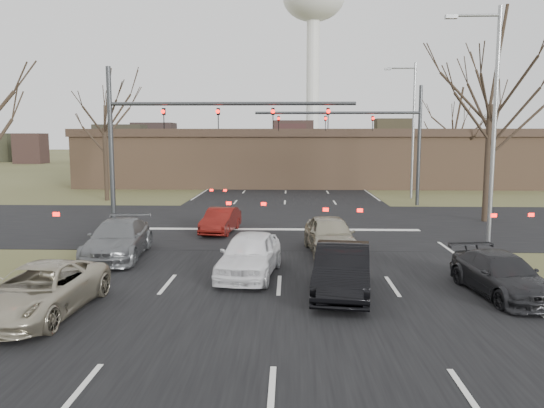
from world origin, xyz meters
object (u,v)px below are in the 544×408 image
(building, at_px, (307,157))
(water_tower, at_px, (314,8))
(streetlight_right_near, at_px, (491,113))
(car_silver_suv, at_px, (40,290))
(car_charcoal_sedan, at_px, (502,275))
(car_grey_ahead, at_px, (118,239))
(car_white_sedan, at_px, (250,254))
(mast_arm_near, at_px, (176,127))
(car_silver_ahead, at_px, (330,235))
(car_red_ahead, at_px, (221,220))
(mast_arm_far, at_px, (377,131))
(streetlight_right_far, at_px, (411,123))
(car_black_hatch, at_px, (342,270))

(building, height_order, water_tower, water_tower)
(water_tower, xyz_separation_m, streetlight_right_near, (2.82, -110.00, -29.88))
(car_silver_suv, xyz_separation_m, car_charcoal_sedan, (12.66, 2.12, -0.04))
(streetlight_right_near, xyz_separation_m, car_charcoal_sedan, (-2.32, -7.77, -4.98))
(streetlight_right_near, bearing_deg, car_grey_ahead, -167.72)
(streetlight_right_near, relative_size, car_white_sedan, 2.32)
(mast_arm_near, xyz_separation_m, car_grey_ahead, (-1.01, -6.28, -4.36))
(car_grey_ahead, bearing_deg, car_silver_ahead, 2.64)
(streetlight_right_near, bearing_deg, building, 103.69)
(water_tower, xyz_separation_m, car_red_ahead, (-9.00, -107.86, -34.87))
(mast_arm_far, height_order, streetlight_right_near, streetlight_right_near)
(building, distance_m, mast_arm_near, 26.14)
(water_tower, xyz_separation_m, streetlight_right_far, (3.32, -93.00, -29.88))
(streetlight_right_far, bearing_deg, car_silver_ahead, -110.96)
(mast_arm_far, bearing_deg, car_white_sedan, -110.89)
(building, relative_size, car_grey_ahead, 8.60)
(car_white_sedan, height_order, car_charcoal_sedan, car_white_sedan)
(water_tower, relative_size, car_red_ahead, 12.29)
(building, bearing_deg, car_white_sedan, -95.08)
(mast_arm_near, distance_m, car_silver_ahead, 9.90)
(mast_arm_far, height_order, car_white_sedan, mast_arm_far)
(car_charcoal_sedan, distance_m, car_red_ahead, 13.72)
(car_white_sedan, bearing_deg, mast_arm_near, 122.43)
(water_tower, xyz_separation_m, car_charcoal_sedan, (0.50, -117.77, -34.86))
(streetlight_right_near, bearing_deg, mast_arm_far, 101.47)
(car_silver_suv, bearing_deg, mast_arm_far, 65.09)
(car_white_sedan, distance_m, car_charcoal_sedan, 7.75)
(water_tower, relative_size, car_silver_ahead, 10.19)
(water_tower, bearing_deg, car_black_hatch, -92.01)
(building, height_order, car_white_sedan, building)
(mast_arm_near, height_order, car_white_sedan, mast_arm_near)
(car_white_sedan, distance_m, car_red_ahead, 8.22)
(water_tower, height_order, car_red_ahead, water_tower)
(car_red_ahead, xyz_separation_m, car_silver_ahead, (4.94, -4.42, 0.15))
(water_tower, bearing_deg, car_white_sedan, -93.46)
(streetlight_right_far, bearing_deg, car_black_hatch, -106.74)
(car_charcoal_sedan, bearing_deg, car_grey_ahead, 152.77)
(car_silver_suv, bearing_deg, building, 81.28)
(car_silver_suv, bearing_deg, car_charcoal_sedan, 12.92)
(streetlight_right_near, relative_size, streetlight_right_far, 1.00)
(water_tower, distance_m, mast_arm_near, 111.80)
(mast_arm_far, relative_size, streetlight_right_near, 1.11)
(streetlight_right_near, height_order, car_white_sedan, streetlight_right_near)
(mast_arm_near, bearing_deg, streetlight_right_far, 43.89)
(car_grey_ahead, relative_size, car_red_ahead, 1.36)
(car_charcoal_sedan, height_order, car_red_ahead, car_charcoal_sedan)
(car_black_hatch, relative_size, car_charcoal_sedan, 1.06)
(mast_arm_far, relative_size, car_silver_suv, 2.37)
(water_tower, relative_size, car_white_sedan, 10.34)
(car_charcoal_sedan, relative_size, car_red_ahead, 1.16)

